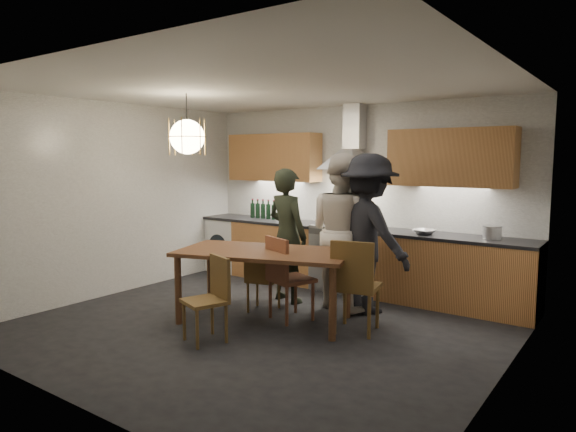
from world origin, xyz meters
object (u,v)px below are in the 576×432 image
Objects in this scene: stock_pot at (492,233)px; wine_bottles at (263,209)px; chair_front at (212,293)px; person_mid at (342,231)px; chair_back_left at (261,275)px; person_right at (368,234)px; dining_table at (264,259)px; person_left at (287,235)px; mixing_bowl at (424,232)px.

stock_pot is 3.48m from wine_bottles.
chair_front is 3.36m from stock_pot.
chair_back_left is at bearing 64.98° from person_mid.
person_right reaches higher than chair_back_left.
dining_table is 4.30× the size of wine_bottles.
person_right is at bearing -157.95° from person_left.
person_right is at bearing -161.41° from person_mid.
person_mid is at bearing 22.30° from person_right.
chair_back_left is 1.14m from person_mid.
dining_table is at bearing 118.39° from chair_back_left.
dining_table is at bearing 82.71° from person_mid.
person_right is (1.05, 0.19, 0.09)m from person_left.
person_right reaches higher than mixing_bowl.
dining_table is at bearing -126.15° from mixing_bowl.
stock_pot is at bearing 71.54° from chair_front.
person_mid is 3.85× the size of wine_bottles.
chair_front is at bearing -61.98° from wine_bottles.
person_left reaches higher than stock_pot.
person_mid is 9.10× the size of stock_pot.
chair_back_left is at bearing -145.25° from stock_pot.
chair_back_left is 0.42× the size of person_right.
person_mid is at bearing -23.72° from wine_bottles.
stock_pot reaches higher than chair_back_left.
person_right is at bearing 34.40° from dining_table.
person_left is at bearing 30.78° from person_mid.
person_right reaches higher than stock_pot.
wine_bottles is (-1.46, 1.84, 0.33)m from dining_table.
wine_bottles is at bearing -68.70° from chair_back_left.
chair_front is at bearing -117.31° from mixing_bowl.
chair_back_left is 0.42× the size of person_mid.
chair_front reaches higher than chair_back_left.
stock_pot is (1.58, 0.80, 0.02)m from person_mid.
stock_pot is (0.79, 0.11, 0.04)m from mixing_bowl.
stock_pot reaches higher than dining_table.
dining_table is 1.30m from person_right.
person_left is 0.90× the size of person_mid.
person_left is at bearing 90.12° from dining_table.
wine_bottles is at bearing 176.88° from mixing_bowl.
person_mid reaches higher than chair_front.
person_left is (-0.21, 1.63, 0.37)m from chair_front.
person_left is 6.56× the size of mixing_bowl.
mixing_bowl is (0.79, 0.69, -0.03)m from person_mid.
person_left is at bearing -156.78° from stock_pot.
person_left is (-0.03, 0.58, 0.41)m from chair_back_left.
person_mid reaches higher than chair_back_left.
chair_front is 0.45× the size of person_mid.
wine_bottles reaches higher than mixing_bowl.
person_left is at bearing -149.95° from mixing_bowl.
chair_front is 2.05m from person_right.
person_mid is at bearing -147.88° from chair_back_left.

